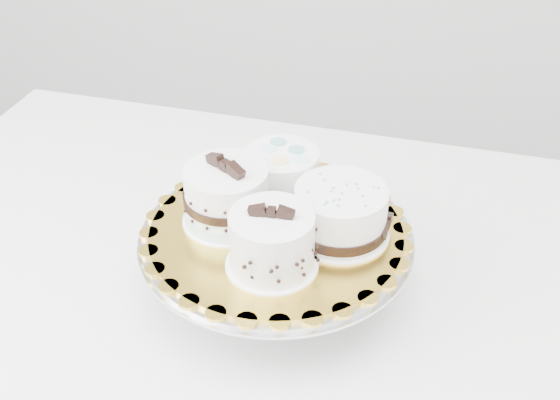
% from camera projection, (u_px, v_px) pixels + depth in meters
% --- Properties ---
extents(table, '(1.28, 0.91, 0.75)m').
position_uv_depth(table, '(256.00, 299.00, 1.07)').
color(table, silver).
rests_on(table, floor).
extents(cake_stand, '(0.36, 0.36, 0.10)m').
position_uv_depth(cake_stand, '(276.00, 251.00, 0.94)').
color(cake_stand, gray).
rests_on(cake_stand, table).
extents(cake_board, '(0.38, 0.38, 0.00)m').
position_uv_depth(cake_board, '(276.00, 231.00, 0.92)').
color(cake_board, gold).
rests_on(cake_board, cake_stand).
extents(cake_swirl, '(0.11, 0.11, 0.09)m').
position_uv_depth(cake_swirl, '(272.00, 242.00, 0.84)').
color(cake_swirl, white).
rests_on(cake_swirl, cake_board).
extents(cake_banded, '(0.15, 0.15, 0.10)m').
position_uv_depth(cake_banded, '(227.00, 198.00, 0.91)').
color(cake_banded, white).
rests_on(cake_banded, cake_board).
extents(cake_dots, '(0.12, 0.12, 0.08)m').
position_uv_depth(cake_dots, '(282.00, 175.00, 0.96)').
color(cake_dots, white).
rests_on(cake_dots, cake_board).
extents(cake_ribbon, '(0.14, 0.13, 0.07)m').
position_uv_depth(cake_ribbon, '(341.00, 214.00, 0.89)').
color(cake_ribbon, white).
rests_on(cake_ribbon, cake_board).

